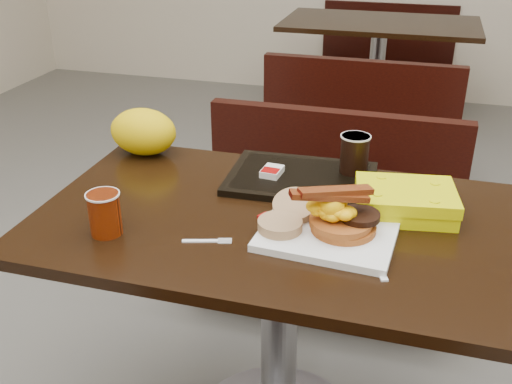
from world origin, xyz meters
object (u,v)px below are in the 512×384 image
(knife, at_px, (374,257))
(coffee_cup_far, at_px, (354,154))
(bench_far_s, at_px, (362,117))
(clamshell, at_px, (405,201))
(coffee_cup_near, at_px, (105,214))
(bench_near_n, at_px, (324,221))
(platter, at_px, (327,235))
(table_near, at_px, (279,338))
(fork, at_px, (200,241))
(table_far, at_px, (375,80))
(paper_bag, at_px, (143,132))
(hashbrown_sleeve_left, at_px, (272,171))
(pancake_stack, at_px, (344,224))
(tray, at_px, (301,179))
(bench_far_n, at_px, (384,57))

(knife, xyz_separation_m, coffee_cup_far, (-0.10, 0.39, 0.07))
(bench_far_s, xyz_separation_m, knife, (0.23, -2.02, 0.39))
(clamshell, bearing_deg, coffee_cup_near, -165.06)
(bench_near_n, relative_size, platter, 3.32)
(table_near, distance_m, coffee_cup_far, 0.54)
(bench_far_s, bearing_deg, fork, -94.23)
(table_near, height_order, knife, knife)
(table_far, xyz_separation_m, clamshell, (0.28, -2.49, 0.41))
(paper_bag, bearing_deg, platter, -28.94)
(table_near, bearing_deg, hashbrown_sleeve_left, 111.28)
(pancake_stack, distance_m, paper_bag, 0.73)
(table_near, xyz_separation_m, coffee_cup_near, (-0.37, -0.18, 0.43))
(bench_far_s, bearing_deg, pancake_stack, -85.44)
(tray, xyz_separation_m, clamshell, (0.28, -0.10, 0.02))
(bench_far_n, bearing_deg, bench_near_n, -90.00)
(bench_far_s, height_order, tray, tray)
(table_near, bearing_deg, clamshell, 20.69)
(bench_near_n, xyz_separation_m, platter, (0.12, -0.77, 0.40))
(clamshell, xyz_separation_m, paper_bag, (-0.78, 0.17, 0.04))
(coffee_cup_near, bearing_deg, bench_near_n, 67.09)
(table_far, bearing_deg, tray, -89.93)
(bench_far_n, height_order, clamshell, clamshell)
(table_near, bearing_deg, paper_bag, 150.85)
(table_near, bearing_deg, knife, -27.03)
(tray, bearing_deg, bench_far_s, 87.95)
(pancake_stack, bearing_deg, hashbrown_sleeve_left, 133.50)
(coffee_cup_near, height_order, clamshell, coffee_cup_near)
(coffee_cup_near, bearing_deg, tray, 46.25)
(platter, bearing_deg, fork, -157.16)
(bench_far_n, bearing_deg, paper_bag, -99.29)
(tray, relative_size, paper_bag, 1.95)
(bench_near_n, distance_m, pancake_stack, 0.87)
(bench_near_n, xyz_separation_m, clamshell, (0.28, -0.59, 0.42))
(paper_bag, bearing_deg, clamshell, -12.22)
(bench_far_s, xyz_separation_m, coffee_cup_far, (0.14, -1.63, 0.46))
(fork, bearing_deg, bench_far_s, 69.50)
(paper_bag, bearing_deg, bench_far_s, 73.06)
(bench_far_s, xyz_separation_m, paper_bag, (-0.49, -1.62, 0.46))
(hashbrown_sleeve_left, height_order, clamshell, clamshell)
(table_far, relative_size, pancake_stack, 8.03)
(bench_near_n, relative_size, coffee_cup_far, 9.43)
(fork, relative_size, clamshell, 0.47)
(table_far, height_order, bench_far_s, table_far)
(table_near, distance_m, table_far, 2.60)
(bench_far_n, distance_m, platter, 3.39)
(bench_far_s, bearing_deg, paper_bag, -106.94)
(clamshell, bearing_deg, bench_far_n, 86.18)
(coffee_cup_far, bearing_deg, table_far, 93.33)
(table_near, distance_m, fork, 0.44)
(hashbrown_sleeve_left, relative_size, clamshell, 0.29)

